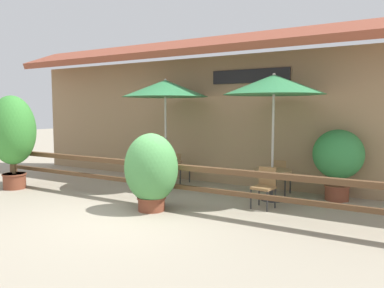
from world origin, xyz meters
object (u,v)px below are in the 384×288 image
object	(u,v)px
dining_table_middle	(272,176)
potted_plant_tall_tropical	(12,133)
patio_umbrella_near	(165,89)
chair_near_wallside	(179,166)
chair_near_streetside	(149,172)
potted_plant_broad_leaf	(338,157)
dining_table_near	(166,166)
patio_umbrella_middle	(274,85)
potted_plant_corner_fern	(151,170)
chair_middle_streetside	(265,185)
chair_middle_wallside	(280,175)

from	to	relation	value
dining_table_middle	potted_plant_tall_tropical	distance (m)	6.79
patio_umbrella_near	chair_near_wallside	distance (m)	2.27
chair_near_streetside	potted_plant_broad_leaf	distance (m)	4.60
patio_umbrella_near	potted_plant_broad_leaf	distance (m)	4.66
dining_table_near	dining_table_middle	world-z (taller)	same
chair_near_streetside	patio_umbrella_middle	xyz separation A→B (m)	(3.04, 0.66, 2.17)
potted_plant_corner_fern	potted_plant_broad_leaf	distance (m)	4.32
patio_umbrella_near	chair_near_streetside	size ratio (longest dim) A/B	3.36
patio_umbrella_middle	potted_plant_broad_leaf	distance (m)	2.25
chair_near_streetside	potted_plant_tall_tropical	bearing A→B (deg)	-153.40
chair_near_streetside	chair_middle_streetside	distance (m)	3.12
patio_umbrella_middle	potted_plant_corner_fern	bearing A→B (deg)	-131.79
chair_near_wallside	potted_plant_broad_leaf	world-z (taller)	potted_plant_broad_leaf
potted_plant_corner_fern	potted_plant_tall_tropical	xyz separation A→B (m)	(-4.46, -0.11, 0.64)
chair_middle_streetside	chair_middle_wallside	world-z (taller)	same
dining_table_near	patio_umbrella_middle	distance (m)	3.65
potted_plant_broad_leaf	dining_table_middle	bearing A→B (deg)	-148.58
patio_umbrella_near	potted_plant_broad_leaf	size ratio (longest dim) A/B	1.77
chair_middle_streetside	potted_plant_corner_fern	distance (m)	2.44
potted_plant_tall_tropical	patio_umbrella_near	bearing A→B (deg)	33.74
dining_table_near	potted_plant_tall_tropical	size ratio (longest dim) A/B	0.36
dining_table_middle	chair_middle_streetside	world-z (taller)	chair_middle_streetside
potted_plant_corner_fern	chair_near_streetside	bearing A→B (deg)	128.22
patio_umbrella_near	potted_plant_corner_fern	bearing A→B (deg)	-62.70
patio_umbrella_middle	chair_middle_wallside	size ratio (longest dim) A/B	3.36
chair_middle_streetside	chair_near_wallside	bearing A→B (deg)	162.19
chair_near_wallside	potted_plant_tall_tropical	bearing A→B (deg)	54.77
patio_umbrella_near	chair_middle_streetside	size ratio (longest dim) A/B	3.36
chair_near_streetside	chair_near_wallside	world-z (taller)	same
potted_plant_tall_tropical	patio_umbrella_middle	bearing A→B (deg)	19.28
chair_near_wallside	patio_umbrella_middle	world-z (taller)	patio_umbrella_middle
chair_middle_wallside	patio_umbrella_near	bearing A→B (deg)	16.61
patio_umbrella_near	patio_umbrella_middle	size ratio (longest dim) A/B	1.00
potted_plant_corner_fern	potted_plant_tall_tropical	bearing A→B (deg)	-178.63
chair_near_wallside	dining_table_middle	bearing A→B (deg)	-179.46
patio_umbrella_middle	potted_plant_broad_leaf	size ratio (longest dim) A/B	1.77
patio_umbrella_near	dining_table_near	distance (m)	2.09
patio_umbrella_near	chair_near_streetside	bearing A→B (deg)	-94.00
chair_near_streetside	patio_umbrella_middle	bearing A→B (deg)	13.44
patio_umbrella_middle	potted_plant_tall_tropical	bearing A→B (deg)	-160.72
potted_plant_broad_leaf	chair_near_streetside	bearing A→B (deg)	-161.54
patio_umbrella_near	chair_middle_streetside	world-z (taller)	patio_umbrella_near
dining_table_middle	chair_near_streetside	bearing A→B (deg)	-167.83
chair_near_streetside	dining_table_near	bearing A→B (deg)	87.27
dining_table_near	dining_table_middle	distance (m)	2.99
patio_umbrella_near	potted_plant_tall_tropical	distance (m)	4.20
dining_table_middle	potted_plant_corner_fern	distance (m)	2.85
potted_plant_tall_tropical	potted_plant_broad_leaf	size ratio (longest dim) A/B	1.50
potted_plant_corner_fern	potted_plant_broad_leaf	bearing A→B (deg)	42.36
chair_near_wallside	potted_plant_tall_tropical	xyz separation A→B (m)	(-3.34, -2.92, 1.00)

